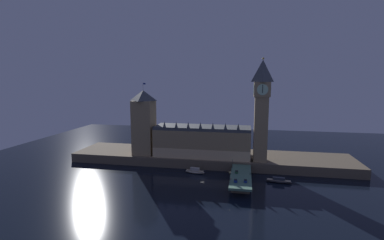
{
  "coord_description": "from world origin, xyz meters",
  "views": [
    {
      "loc": [
        27.09,
        -177.66,
        65.68
      ],
      "look_at": [
        -10.99,
        20.0,
        36.84
      ],
      "focal_mm": 26.0,
      "sensor_mm": 36.0,
      "label": 1
    }
  ],
  "objects_px": {
    "pedestrian_near_rail": "(231,179)",
    "street_lamp_far": "(232,162)",
    "car_southbound_lead": "(245,181)",
    "clock_tower": "(261,107)",
    "street_lamp_near": "(230,176)",
    "car_northbound_trail": "(236,181)",
    "boat_upstream": "(195,171)",
    "pedestrian_mid_walk": "(250,174)",
    "boat_downstream": "(279,181)",
    "car_northbound_lead": "(237,172)",
    "victoria_tower": "(144,122)"
  },
  "relations": [
    {
      "from": "pedestrian_near_rail",
      "to": "street_lamp_far",
      "type": "height_order",
      "value": "street_lamp_far"
    },
    {
      "from": "car_southbound_lead",
      "to": "clock_tower",
      "type": "bearing_deg",
      "value": 76.7
    },
    {
      "from": "street_lamp_near",
      "to": "car_northbound_trail",
      "type": "bearing_deg",
      "value": 34.15
    },
    {
      "from": "clock_tower",
      "to": "boat_upstream",
      "type": "height_order",
      "value": "clock_tower"
    },
    {
      "from": "pedestrian_mid_walk",
      "to": "street_lamp_near",
      "type": "distance_m",
      "value": 20.38
    },
    {
      "from": "car_southbound_lead",
      "to": "boat_downstream",
      "type": "relative_size",
      "value": 0.23
    },
    {
      "from": "car_northbound_lead",
      "to": "street_lamp_far",
      "type": "distance_m",
      "value": 11.48
    },
    {
      "from": "car_southbound_lead",
      "to": "street_lamp_far",
      "type": "height_order",
      "value": "street_lamp_far"
    },
    {
      "from": "car_northbound_trail",
      "to": "street_lamp_near",
      "type": "distance_m",
      "value": 5.34
    },
    {
      "from": "victoria_tower",
      "to": "boat_downstream",
      "type": "xyz_separation_m",
      "value": [
        101.4,
        -27.38,
        -31.3
      ]
    },
    {
      "from": "street_lamp_far",
      "to": "boat_downstream",
      "type": "xyz_separation_m",
      "value": [
        30.24,
        -7.74,
        -8.74
      ]
    },
    {
      "from": "car_northbound_lead",
      "to": "car_southbound_lead",
      "type": "distance_m",
      "value": 16.87
    },
    {
      "from": "boat_upstream",
      "to": "pedestrian_near_rail",
      "type": "bearing_deg",
      "value": -43.28
    },
    {
      "from": "pedestrian_near_rail",
      "to": "boat_downstream",
      "type": "distance_m",
      "value": 34.98
    },
    {
      "from": "clock_tower",
      "to": "car_northbound_trail",
      "type": "xyz_separation_m",
      "value": [
        -15.86,
        -43.77,
        -39.89
      ]
    },
    {
      "from": "pedestrian_near_rail",
      "to": "pedestrian_mid_walk",
      "type": "bearing_deg",
      "value": 46.17
    },
    {
      "from": "pedestrian_near_rail",
      "to": "boat_downstream",
      "type": "relative_size",
      "value": 0.1
    },
    {
      "from": "street_lamp_far",
      "to": "car_northbound_lead",
      "type": "bearing_deg",
      "value": -72.6
    },
    {
      "from": "boat_upstream",
      "to": "boat_downstream",
      "type": "xyz_separation_m",
      "value": [
        56.53,
        -7.72,
        -0.23
      ]
    },
    {
      "from": "car_northbound_trail",
      "to": "street_lamp_far",
      "type": "distance_m",
      "value": 27.64
    },
    {
      "from": "car_northbound_lead",
      "to": "boat_downstream",
      "type": "xyz_separation_m",
      "value": [
        26.98,
        2.68,
        -5.19
      ]
    },
    {
      "from": "pedestrian_near_rail",
      "to": "street_lamp_near",
      "type": "distance_m",
      "value": 5.49
    },
    {
      "from": "car_northbound_trail",
      "to": "boat_upstream",
      "type": "height_order",
      "value": "car_northbound_trail"
    },
    {
      "from": "street_lamp_near",
      "to": "boat_upstream",
      "type": "height_order",
      "value": "street_lamp_near"
    },
    {
      "from": "car_northbound_trail",
      "to": "street_lamp_near",
      "type": "relative_size",
      "value": 0.59
    },
    {
      "from": "car_northbound_lead",
      "to": "pedestrian_near_rail",
      "type": "relative_size",
      "value": 2.65
    },
    {
      "from": "car_northbound_trail",
      "to": "car_northbound_lead",
      "type": "bearing_deg",
      "value": 90.0
    },
    {
      "from": "car_northbound_lead",
      "to": "car_southbound_lead",
      "type": "xyz_separation_m",
      "value": [
        5.73,
        -15.87,
        0.07
      ]
    },
    {
      "from": "boat_upstream",
      "to": "boat_downstream",
      "type": "bearing_deg",
      "value": -7.77
    },
    {
      "from": "pedestrian_mid_walk",
      "to": "car_northbound_trail",
      "type": "bearing_deg",
      "value": -121.53
    },
    {
      "from": "clock_tower",
      "to": "car_northbound_lead",
      "type": "bearing_deg",
      "value": -120.46
    },
    {
      "from": "car_northbound_trail",
      "to": "pedestrian_mid_walk",
      "type": "relative_size",
      "value": 2.3
    },
    {
      "from": "pedestrian_near_rail",
      "to": "pedestrian_mid_walk",
      "type": "distance_m",
      "value": 16.55
    },
    {
      "from": "pedestrian_mid_walk",
      "to": "boat_downstream",
      "type": "height_order",
      "value": "pedestrian_mid_walk"
    },
    {
      "from": "car_northbound_lead",
      "to": "boat_upstream",
      "type": "height_order",
      "value": "car_northbound_lead"
    },
    {
      "from": "street_lamp_near",
      "to": "boat_upstream",
      "type": "xyz_separation_m",
      "value": [
        -26.28,
        29.42,
        -8.64
      ]
    },
    {
      "from": "victoria_tower",
      "to": "street_lamp_far",
      "type": "xyz_separation_m",
      "value": [
        71.16,
        -19.64,
        -22.56
      ]
    },
    {
      "from": "car_southbound_lead",
      "to": "pedestrian_mid_walk",
      "type": "relative_size",
      "value": 2.18
    },
    {
      "from": "boat_downstream",
      "to": "clock_tower",
      "type": "bearing_deg",
      "value": 114.6
    },
    {
      "from": "street_lamp_near",
      "to": "boat_downstream",
      "type": "distance_m",
      "value": 38.27
    },
    {
      "from": "street_lamp_far",
      "to": "victoria_tower",
      "type": "bearing_deg",
      "value": 164.57
    },
    {
      "from": "victoria_tower",
      "to": "street_lamp_near",
      "type": "bearing_deg",
      "value": -34.6
    },
    {
      "from": "car_northbound_trail",
      "to": "boat_upstream",
      "type": "distance_m",
      "value": 40.48
    },
    {
      "from": "victoria_tower",
      "to": "boat_upstream",
      "type": "height_order",
      "value": "victoria_tower"
    },
    {
      "from": "car_northbound_lead",
      "to": "pedestrian_mid_walk",
      "type": "distance_m",
      "value": 9.05
    },
    {
      "from": "car_northbound_lead",
      "to": "street_lamp_near",
      "type": "distance_m",
      "value": 19.65
    },
    {
      "from": "car_northbound_trail",
      "to": "boat_downstream",
      "type": "xyz_separation_m",
      "value": [
        26.98,
        19.49,
        -5.28
      ]
    },
    {
      "from": "clock_tower",
      "to": "street_lamp_far",
      "type": "xyz_separation_m",
      "value": [
        -19.12,
        -16.55,
        -36.43
      ]
    },
    {
      "from": "pedestrian_near_rail",
      "to": "car_southbound_lead",
      "type": "bearing_deg",
      "value": -7.52
    },
    {
      "from": "car_northbound_lead",
      "to": "street_lamp_near",
      "type": "height_order",
      "value": "street_lamp_near"
    }
  ]
}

